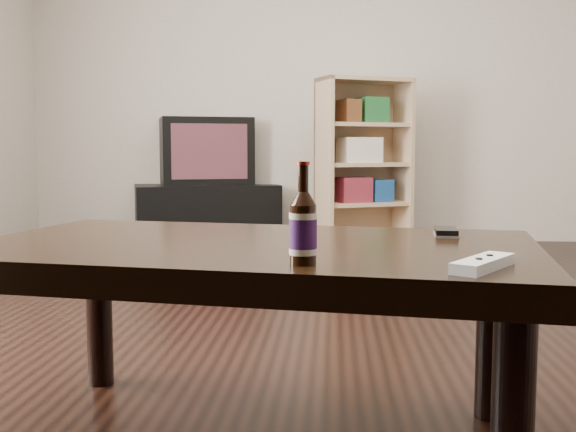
# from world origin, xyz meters

# --- Properties ---
(floor) EXTENTS (5.00, 6.00, 0.01)m
(floor) POSITION_xyz_m (0.00, 0.00, -0.01)
(floor) COLOR black
(floor) RESTS_ON ground
(wall_back) EXTENTS (5.00, 0.02, 2.70)m
(wall_back) POSITION_xyz_m (0.00, 3.01, 1.35)
(wall_back) COLOR #BBAFA5
(wall_back) RESTS_ON ground
(tv_stand) EXTENTS (1.27, 0.90, 0.46)m
(tv_stand) POSITION_xyz_m (-1.03, 2.90, 0.23)
(tv_stand) COLOR black
(tv_stand) RESTS_ON floor
(tv) EXTENTS (0.83, 0.66, 0.55)m
(tv) POSITION_xyz_m (-1.03, 2.90, 0.73)
(tv) COLOR black
(tv) RESTS_ON tv_stand
(bookshelf) EXTENTS (0.75, 0.57, 1.27)m
(bookshelf) POSITION_xyz_m (0.23, 2.50, 0.66)
(bookshelf) COLOR #A28560
(bookshelf) RESTS_ON floor
(coffee_table) EXTENTS (1.48, 1.01, 0.51)m
(coffee_table) POSITION_xyz_m (-0.18, -0.95, 0.45)
(coffee_table) COLOR black
(coffee_table) RESTS_ON floor
(beer_bottle) EXTENTS (0.06, 0.06, 0.20)m
(beer_bottle) POSITION_xyz_m (-0.04, -1.26, 0.59)
(beer_bottle) COLOR black
(beer_bottle) RESTS_ON coffee_table
(phone) EXTENTS (0.07, 0.12, 0.02)m
(phone) POSITION_xyz_m (0.32, -0.79, 0.52)
(phone) COLOR silver
(phone) RESTS_ON coffee_table
(remote) EXTENTS (0.15, 0.19, 0.02)m
(remote) POSITION_xyz_m (0.30, -1.30, 0.52)
(remote) COLOR silver
(remote) RESTS_ON coffee_table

